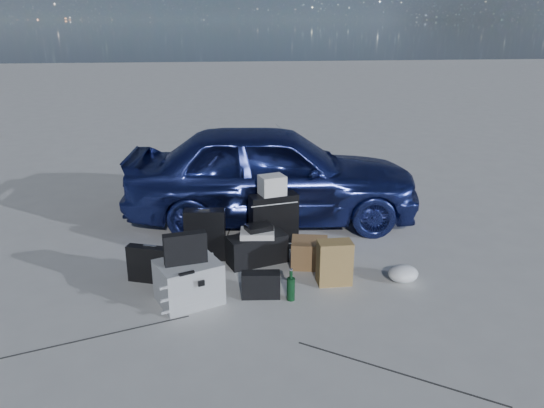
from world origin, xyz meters
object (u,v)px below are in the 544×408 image
Objects in this scene: duffel_bag at (257,249)px; cardboard_box at (309,253)px; car at (272,173)px; suitcase_left at (205,235)px; pelican_case at (189,282)px; suitcase_right at (274,222)px; briefcase at (151,264)px; green_bottle at (291,285)px.

duffel_bag reaches higher than cardboard_box.
duffel_bag is 0.56m from cardboard_box.
car reaches higher than suitcase_left.
suitcase_right is at bearing 26.97° from pelican_case.
duffel_bag is (0.70, 0.75, -0.04)m from pelican_case.
briefcase is 0.85× the size of suitcase_left.
suitcase_right reaches higher than cardboard_box.
briefcase is at bearing -173.11° from cardboard_box.
briefcase is at bearing 107.94° from pelican_case.
cardboard_box is (0.33, -0.48, -0.18)m from suitcase_right.
car reaches higher than briefcase.
suitcase_left is at bearing 128.22° from green_bottle.
cardboard_box is at bearing 3.38° from pelican_case.
car is at bearing 58.38° from duffel_bag.
suitcase_left is 1.28m from green_bottle.
suitcase_left reaches higher than duffel_bag.
suitcase_right reaches higher than duffel_bag.
suitcase_left is 0.88× the size of suitcase_right.
briefcase is (-1.39, -1.62, -0.44)m from car.
suitcase_left is 1.86× the size of green_bottle.
green_bottle is (1.32, -0.52, -0.04)m from briefcase.
suitcase_right is (1.30, 0.68, 0.13)m from briefcase.
pelican_case is 1.45m from suitcase_right.
green_bottle is (0.79, -1.00, -0.13)m from suitcase_left.
green_bottle is at bearing -1.67° from briefcase.
duffel_bag is at bearing 36.27° from briefcase.
green_bottle is at bearing -176.85° from car.
car is 1.52m from cardboard_box.
suitcase_right is at bearing 124.17° from cardboard_box.
briefcase reaches higher than duffel_bag.
briefcase is 1.64m from cardboard_box.
car reaches higher than green_bottle.
suitcase_right is at bearing 179.54° from car.
briefcase is 1.27× the size of cardboard_box.
briefcase is 0.75× the size of suitcase_right.
car is 1.47m from suitcase_left.
duffel_bag is at bearing 23.72° from pelican_case.
suitcase_left is at bearing -178.15° from suitcase_right.
suitcase_left is (-0.86, -1.14, -0.35)m from car.
suitcase_right reaches higher than green_bottle.
car is 12.12× the size of green_bottle.
cardboard_box is 0.78m from green_bottle.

